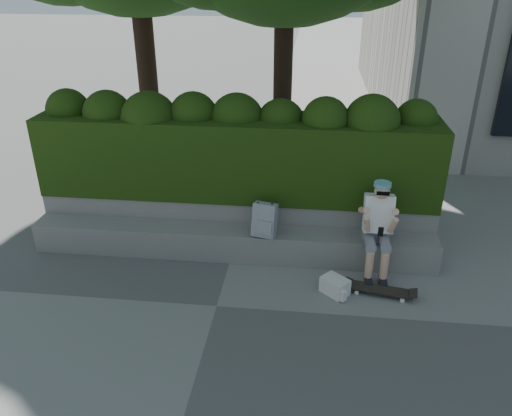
# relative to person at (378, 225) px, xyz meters

# --- Properties ---
(ground) EXTENTS (80.00, 80.00, 0.00)m
(ground) POSITION_rel_person_xyz_m (-2.08, -1.07, -0.75)
(ground) COLOR slate
(ground) RESTS_ON ground
(bench_ledge) EXTENTS (6.00, 0.45, 0.45)m
(bench_ledge) POSITION_rel_person_xyz_m (-2.08, 0.18, -0.53)
(bench_ledge) COLOR gray
(bench_ledge) RESTS_ON ground
(planter_wall) EXTENTS (6.00, 0.50, 0.75)m
(planter_wall) POSITION_rel_person_xyz_m (-2.08, 0.66, -0.38)
(planter_wall) COLOR gray
(planter_wall) RESTS_ON ground
(hedge) EXTENTS (6.00, 1.00, 1.20)m
(hedge) POSITION_rel_person_xyz_m (-2.08, 0.88, 0.60)
(hedge) COLOR black
(hedge) RESTS_ON planter_wall
(person) EXTENTS (0.40, 0.76, 1.38)m
(person) POSITION_rel_person_xyz_m (0.00, 0.00, 0.00)
(person) COLOR slate
(person) RESTS_ON ground
(skateboard) EXTENTS (0.87, 0.37, 0.09)m
(skateboard) POSITION_rel_person_xyz_m (0.04, -0.57, -0.68)
(skateboard) COLOR black
(skateboard) RESTS_ON ground
(backpack_plaid) EXTENTS (0.36, 0.25, 0.49)m
(backpack_plaid) POSITION_rel_person_xyz_m (-1.58, 0.08, -0.06)
(backpack_plaid) COLOR #A7A8AC
(backpack_plaid) RESTS_ON bench_ledge
(backpack_ground) EXTENTS (0.42, 0.42, 0.23)m
(backpack_ground) POSITION_rel_person_xyz_m (-0.56, -0.60, -0.64)
(backpack_ground) COLOR silver
(backpack_ground) RESTS_ON ground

